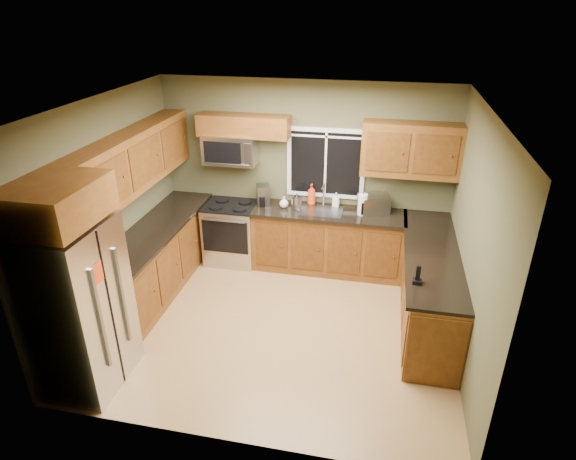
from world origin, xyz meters
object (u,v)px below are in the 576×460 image
(refrigerator, at_px, (79,307))
(paper_towel_roll, at_px, (362,204))
(soap_bottle_a, at_px, (312,194))
(cordless_phone, at_px, (418,278))
(soap_bottle_c, at_px, (284,202))
(coffee_maker, at_px, (263,196))
(kettle, at_px, (297,203))
(microwave, at_px, (231,149))
(range, at_px, (232,232))
(soap_bottle_b, at_px, (336,200))
(toaster_oven, at_px, (374,204))

(refrigerator, bearing_deg, paper_towel_roll, 46.72)
(soap_bottle_a, distance_m, cordless_phone, 2.40)
(soap_bottle_a, bearing_deg, soap_bottle_c, -151.61)
(coffee_maker, relative_size, kettle, 1.16)
(microwave, bearing_deg, coffee_maker, -7.30)
(refrigerator, height_order, range, refrigerator)
(paper_towel_roll, distance_m, soap_bottle_b, 0.46)
(toaster_oven, distance_m, soap_bottle_a, 0.91)
(refrigerator, xyz_separation_m, microwave, (0.69, 2.91, 0.83))
(refrigerator, height_order, kettle, refrigerator)
(range, relative_size, microwave, 1.23)
(kettle, bearing_deg, coffee_maker, 168.14)
(coffee_maker, distance_m, cordless_phone, 2.77)
(coffee_maker, height_order, soap_bottle_b, coffee_maker)
(soap_bottle_b, xyz_separation_m, soap_bottle_c, (-0.73, -0.20, -0.02))
(refrigerator, relative_size, range, 1.92)
(range, distance_m, cordless_phone, 3.16)
(range, bearing_deg, cordless_phone, -32.74)
(range, xyz_separation_m, soap_bottle_b, (1.53, 0.23, 0.57))
(range, distance_m, kettle, 1.16)
(soap_bottle_b, bearing_deg, toaster_oven, -11.35)
(microwave, relative_size, kettle, 2.95)
(toaster_oven, height_order, cordless_phone, toaster_oven)
(range, xyz_separation_m, cordless_phone, (2.62, -1.69, 0.53))
(microwave, height_order, paper_towel_roll, microwave)
(coffee_maker, height_order, soap_bottle_c, coffee_maker)
(range, distance_m, paper_towel_roll, 2.02)
(kettle, height_order, soap_bottle_c, kettle)
(toaster_oven, xyz_separation_m, soap_bottle_b, (-0.54, 0.11, -0.02))
(range, bearing_deg, kettle, -1.98)
(range, relative_size, coffee_maker, 3.14)
(paper_towel_roll, xyz_separation_m, soap_bottle_a, (-0.75, 0.23, 0.00))
(refrigerator, relative_size, microwave, 2.37)
(soap_bottle_a, height_order, soap_bottle_b, soap_bottle_a)
(refrigerator, height_order, coffee_maker, refrigerator)
(microwave, xyz_separation_m, cordless_phone, (2.62, -1.82, -0.73))
(refrigerator, relative_size, coffee_maker, 6.02)
(microwave, bearing_deg, soap_bottle_c, -7.53)
(refrigerator, distance_m, soap_bottle_b, 3.73)
(soap_bottle_a, bearing_deg, coffee_maker, -167.28)
(microwave, height_order, coffee_maker, microwave)
(paper_towel_roll, bearing_deg, soap_bottle_c, 178.65)
(soap_bottle_c, bearing_deg, toaster_oven, 4.10)
(coffee_maker, xyz_separation_m, soap_bottle_b, (1.05, 0.16, -0.04))
(microwave, xyz_separation_m, kettle, (1.00, -0.17, -0.67))
(soap_bottle_c, relative_size, cordless_phone, 0.79)
(cordless_phone, bearing_deg, coffee_maker, 140.58)
(soap_bottle_b, distance_m, soap_bottle_c, 0.76)
(paper_towel_roll, xyz_separation_m, soap_bottle_c, (-1.12, 0.03, -0.07))
(microwave, relative_size, soap_bottle_a, 2.45)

